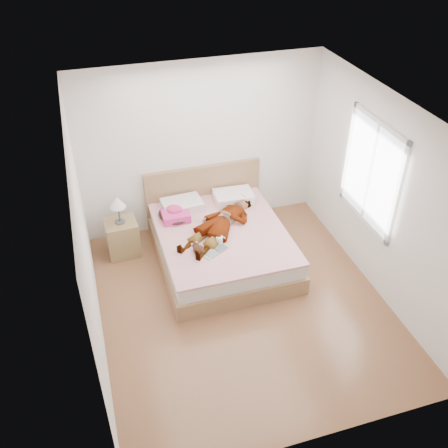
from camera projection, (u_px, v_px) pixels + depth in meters
name	position (u px, v px, depth m)	size (l,w,h in m)	color
ground	(243.00, 304.00, 6.50)	(4.00, 4.00, 0.00)	#532E19
woman	(220.00, 221.00, 6.96)	(0.59, 1.58, 0.22)	silver
hair	(174.00, 214.00, 7.22)	(0.43, 0.53, 0.08)	black
phone	(179.00, 209.00, 7.12)	(0.04, 0.08, 0.01)	silver
room_shell	(371.00, 173.00, 6.29)	(4.00, 4.00, 4.00)	white
bed	(220.00, 241.00, 7.15)	(1.80, 2.08, 1.00)	olive
towel	(175.00, 214.00, 7.14)	(0.39, 0.34, 0.20)	#F0419B
magazine	(214.00, 250.00, 6.60)	(0.45, 0.40, 0.02)	white
coffee_mug	(220.00, 240.00, 6.70)	(0.13, 0.10, 0.10)	white
plush_toy	(198.00, 249.00, 6.52)	(0.18, 0.23, 0.12)	black
nightstand	(122.00, 235.00, 7.19)	(0.47, 0.42, 0.97)	brown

